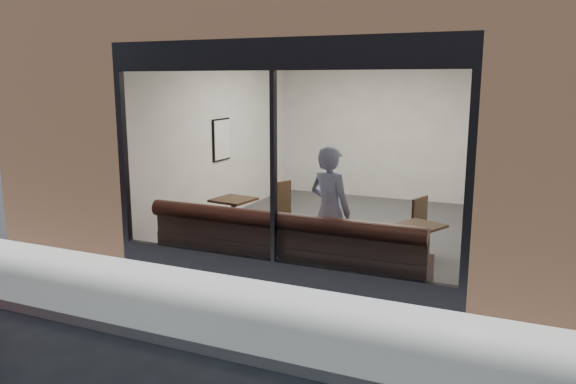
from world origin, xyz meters
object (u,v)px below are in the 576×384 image
at_px(cafe_table_right, 420,226).
at_px(person, 330,211).
at_px(banquette, 286,257).
at_px(cafe_table_left, 233,200).
at_px(cafe_chair_left, 275,219).
at_px(cafe_chair_right, 407,240).

bearing_deg(cafe_table_right, person, -164.59).
relative_size(banquette, person, 2.21).
xyz_separation_m(person, cafe_table_left, (-1.96, 0.77, -0.17)).
bearing_deg(cafe_chair_left, banquette, 143.66).
height_order(cafe_chair_left, cafe_chair_right, same).
distance_m(banquette, person, 0.91).
bearing_deg(banquette, cafe_chair_right, 47.04).
bearing_deg(cafe_table_left, cafe_chair_right, 10.06).
xyz_separation_m(cafe_table_left, cafe_chair_left, (0.33, 0.89, -0.50)).
relative_size(banquette, cafe_table_right, 7.25).
height_order(person, cafe_table_right, person).
bearing_deg(cafe_chair_right, cafe_table_left, 27.43).
xyz_separation_m(banquette, cafe_chair_right, (1.39, 1.49, 0.01)).
distance_m(person, cafe_chair_left, 2.42).
bearing_deg(cafe_table_right, cafe_chair_left, 154.51).
bearing_deg(cafe_chair_right, cafe_chair_left, 8.15).
distance_m(banquette, cafe_table_left, 1.79).
xyz_separation_m(cafe_table_left, cafe_chair_right, (2.79, 0.49, -0.50)).
distance_m(cafe_table_left, cafe_table_right, 3.17).
relative_size(banquette, cafe_chair_right, 9.42).
distance_m(banquette, cafe_chair_right, 2.04).
bearing_deg(banquette, person, 21.85).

